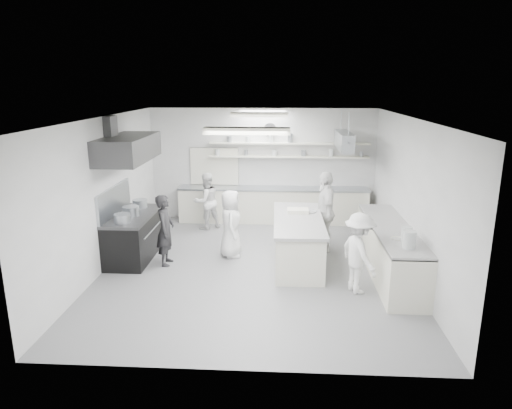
# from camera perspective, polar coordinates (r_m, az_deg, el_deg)

# --- Properties ---
(floor) EXTENTS (6.00, 7.00, 0.02)m
(floor) POSITION_cam_1_polar(r_m,az_deg,el_deg) (9.48, -0.19, -7.80)
(floor) COLOR gray
(floor) RESTS_ON ground
(ceiling) EXTENTS (6.00, 7.00, 0.02)m
(ceiling) POSITION_cam_1_polar(r_m,az_deg,el_deg) (8.77, -0.21, 10.74)
(ceiling) COLOR silver
(ceiling) RESTS_ON wall_back
(wall_back) EXTENTS (6.00, 0.04, 3.00)m
(wall_back) POSITION_cam_1_polar(r_m,az_deg,el_deg) (12.42, 0.80, 4.94)
(wall_back) COLOR silver
(wall_back) RESTS_ON floor
(wall_front) EXTENTS (6.00, 0.04, 3.00)m
(wall_front) POSITION_cam_1_polar(r_m,az_deg,el_deg) (5.67, -2.40, -7.31)
(wall_front) COLOR silver
(wall_front) RESTS_ON floor
(wall_left) EXTENTS (0.04, 7.00, 3.00)m
(wall_left) POSITION_cam_1_polar(r_m,az_deg,el_deg) (9.66, -18.26, 1.30)
(wall_left) COLOR silver
(wall_left) RESTS_ON floor
(wall_right) EXTENTS (0.04, 7.00, 3.00)m
(wall_right) POSITION_cam_1_polar(r_m,az_deg,el_deg) (9.32, 18.55, 0.79)
(wall_right) COLOR silver
(wall_right) RESTS_ON floor
(stove) EXTENTS (0.80, 1.80, 0.90)m
(stove) POSITION_cam_1_polar(r_m,az_deg,el_deg) (10.17, -14.87, -3.95)
(stove) COLOR black
(stove) RESTS_ON floor
(exhaust_hood) EXTENTS (0.85, 2.00, 0.50)m
(exhaust_hood) POSITION_cam_1_polar(r_m,az_deg,el_deg) (9.74, -15.61, 6.70)
(exhaust_hood) COLOR #3D3D3F
(exhaust_hood) RESTS_ON wall_left
(back_counter) EXTENTS (5.00, 0.60, 0.92)m
(back_counter) POSITION_cam_1_polar(r_m,az_deg,el_deg) (12.35, 2.11, -0.08)
(back_counter) COLOR silver
(back_counter) RESTS_ON floor
(shelf_lower) EXTENTS (4.20, 0.26, 0.04)m
(shelf_lower) POSITION_cam_1_polar(r_m,az_deg,el_deg) (12.24, 4.07, 5.94)
(shelf_lower) COLOR silver
(shelf_lower) RESTS_ON wall_back
(shelf_upper) EXTENTS (4.20, 0.26, 0.04)m
(shelf_upper) POSITION_cam_1_polar(r_m,az_deg,el_deg) (12.20, 4.10, 7.57)
(shelf_upper) COLOR silver
(shelf_upper) RESTS_ON wall_back
(pass_through_window) EXTENTS (1.30, 0.04, 1.00)m
(pass_through_window) POSITION_cam_1_polar(r_m,az_deg,el_deg) (12.54, -5.17, 4.74)
(pass_through_window) COLOR black
(pass_through_window) RESTS_ON wall_back
(wall_clock) EXTENTS (0.32, 0.05, 0.32)m
(wall_clock) POSITION_cam_1_polar(r_m,az_deg,el_deg) (12.25, 1.76, 9.28)
(wall_clock) COLOR white
(wall_clock) RESTS_ON wall_back
(right_counter) EXTENTS (0.74, 3.30, 0.94)m
(right_counter) POSITION_cam_1_polar(r_m,az_deg,el_deg) (9.34, 16.26, -5.61)
(right_counter) COLOR silver
(right_counter) RESTS_ON floor
(pot_rack) EXTENTS (0.30, 1.60, 0.40)m
(pot_rack) POSITION_cam_1_polar(r_m,az_deg,el_deg) (11.30, 10.84, 7.79)
(pot_rack) COLOR #9EA4AB
(pot_rack) RESTS_ON ceiling
(light_fixture_front) EXTENTS (1.30, 0.25, 0.10)m
(light_fixture_front) POSITION_cam_1_polar(r_m,az_deg,el_deg) (6.98, -1.13, 9.11)
(light_fixture_front) COLOR silver
(light_fixture_front) RESTS_ON ceiling
(light_fixture_rear) EXTENTS (1.30, 0.25, 0.10)m
(light_fixture_rear) POSITION_cam_1_polar(r_m,az_deg,el_deg) (10.56, 0.41, 11.06)
(light_fixture_rear) COLOR silver
(light_fixture_rear) RESTS_ON ceiling
(prep_island) EXTENTS (0.95, 2.47, 0.91)m
(prep_island) POSITION_cam_1_polar(r_m,az_deg,el_deg) (9.60, 5.20, -4.58)
(prep_island) COLOR silver
(prep_island) RESTS_ON floor
(stove_pot) EXTENTS (0.35, 0.35, 0.25)m
(stove_pot) POSITION_cam_1_polar(r_m,az_deg,el_deg) (9.92, -15.25, -0.92)
(stove_pot) COLOR #9EA4AB
(stove_pot) RESTS_ON stove
(cook_stove) EXTENTS (0.36, 0.54, 1.47)m
(cook_stove) POSITION_cam_1_polar(r_m,az_deg,el_deg) (9.56, -11.16, -3.12)
(cook_stove) COLOR black
(cook_stove) RESTS_ON floor
(cook_back) EXTENTS (0.90, 0.87, 1.46)m
(cook_back) POSITION_cam_1_polar(r_m,az_deg,el_deg) (11.76, -6.19, 0.44)
(cook_back) COLOR white
(cook_back) RESTS_ON floor
(cook_island_left) EXTENTS (0.55, 0.76, 1.46)m
(cook_island_left) POSITION_cam_1_polar(r_m,az_deg,el_deg) (9.83, -3.16, -2.38)
(cook_island_left) COLOR white
(cook_island_left) RESTS_ON floor
(cook_island_right) EXTENTS (0.50, 1.07, 1.79)m
(cook_island_right) POSITION_cam_1_polar(r_m,az_deg,el_deg) (10.24, 8.56, -0.87)
(cook_island_right) COLOR white
(cook_island_right) RESTS_ON floor
(cook_right) EXTENTS (0.86, 1.08, 1.46)m
(cook_right) POSITION_cam_1_polar(r_m,az_deg,el_deg) (8.35, 12.64, -5.91)
(cook_right) COLOR white
(cook_right) RESTS_ON floor
(bowl_island_a) EXTENTS (0.31, 0.31, 0.06)m
(bowl_island_a) POSITION_cam_1_polar(r_m,az_deg,el_deg) (9.95, 6.71, -0.99)
(bowl_island_a) COLOR #9EA4AB
(bowl_island_a) RESTS_ON prep_island
(bowl_island_b) EXTENTS (0.24, 0.24, 0.06)m
(bowl_island_b) POSITION_cam_1_polar(r_m,az_deg,el_deg) (9.93, 4.98, -0.98)
(bowl_island_b) COLOR silver
(bowl_island_b) RESTS_ON prep_island
(bowl_right) EXTENTS (0.27, 0.27, 0.05)m
(bowl_right) POSITION_cam_1_polar(r_m,az_deg,el_deg) (8.50, 17.04, -4.16)
(bowl_right) COLOR silver
(bowl_right) RESTS_ON right_counter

